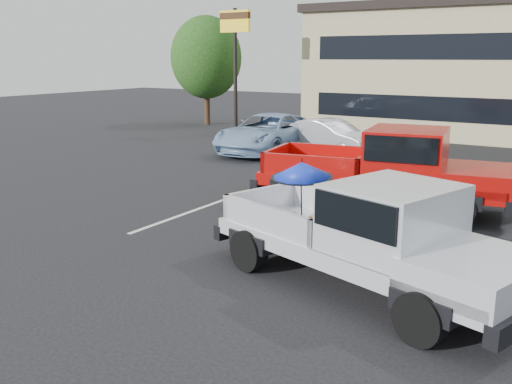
{
  "coord_description": "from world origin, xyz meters",
  "views": [
    {
      "loc": [
        5.71,
        -9.1,
        3.79
      ],
      "look_at": [
        0.15,
        -0.27,
        1.3
      ],
      "focal_mm": 40.0,
      "sensor_mm": 36.0,
      "label": 1
    }
  ],
  "objects_px": {
    "red_pickup": "(398,166)",
    "silver_sedan": "(330,137)",
    "tree_left": "(206,58)",
    "silver_pickup": "(379,232)",
    "motel_sign": "(235,38)",
    "blue_suv": "(268,133)"
  },
  "relations": [
    {
      "from": "motel_sign",
      "to": "silver_sedan",
      "type": "xyz_separation_m",
      "value": [
        6.25,
        -2.58,
        -3.96
      ]
    },
    {
      "from": "silver_pickup",
      "to": "blue_suv",
      "type": "bearing_deg",
      "value": 145.55
    },
    {
      "from": "motel_sign",
      "to": "blue_suv",
      "type": "distance_m",
      "value": 6.46
    },
    {
      "from": "silver_pickup",
      "to": "tree_left",
      "type": "bearing_deg",
      "value": 150.88
    },
    {
      "from": "motel_sign",
      "to": "red_pickup",
      "type": "distance_m",
      "value": 15.12
    },
    {
      "from": "blue_suv",
      "to": "motel_sign",
      "type": "bearing_deg",
      "value": 137.17
    },
    {
      "from": "motel_sign",
      "to": "silver_sedan",
      "type": "bearing_deg",
      "value": -22.41
    },
    {
      "from": "tree_left",
      "to": "blue_suv",
      "type": "height_order",
      "value": "tree_left"
    },
    {
      "from": "tree_left",
      "to": "silver_sedan",
      "type": "relative_size",
      "value": 1.44
    },
    {
      "from": "red_pickup",
      "to": "blue_suv",
      "type": "bearing_deg",
      "value": 131.45
    },
    {
      "from": "silver_pickup",
      "to": "silver_sedan",
      "type": "distance_m",
      "value": 13.76
    },
    {
      "from": "silver_pickup",
      "to": "red_pickup",
      "type": "distance_m",
      "value": 5.46
    },
    {
      "from": "silver_sedan",
      "to": "silver_pickup",
      "type": "bearing_deg",
      "value": -137.27
    },
    {
      "from": "silver_sedan",
      "to": "motel_sign",
      "type": "bearing_deg",
      "value": 82.1
    },
    {
      "from": "red_pickup",
      "to": "silver_sedan",
      "type": "xyz_separation_m",
      "value": [
        -5.04,
        6.86,
        -0.44
      ]
    },
    {
      "from": "blue_suv",
      "to": "silver_pickup",
      "type": "bearing_deg",
      "value": -53.64
    },
    {
      "from": "silver_pickup",
      "to": "silver_sedan",
      "type": "xyz_separation_m",
      "value": [
        -6.5,
        12.12,
        -0.36
      ]
    },
    {
      "from": "tree_left",
      "to": "silver_sedan",
      "type": "bearing_deg",
      "value": -28.55
    },
    {
      "from": "tree_left",
      "to": "silver_sedan",
      "type": "distance_m",
      "value": 12.06
    },
    {
      "from": "red_pickup",
      "to": "silver_sedan",
      "type": "height_order",
      "value": "red_pickup"
    },
    {
      "from": "tree_left",
      "to": "red_pickup",
      "type": "distance_m",
      "value": 19.87
    },
    {
      "from": "motel_sign",
      "to": "blue_suv",
      "type": "relative_size",
      "value": 1.09
    }
  ]
}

